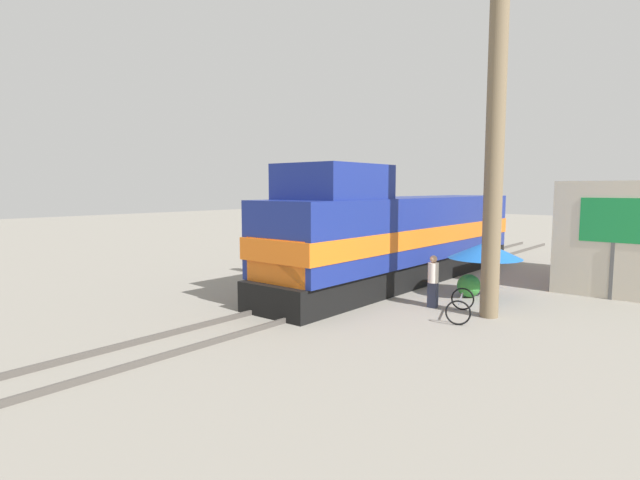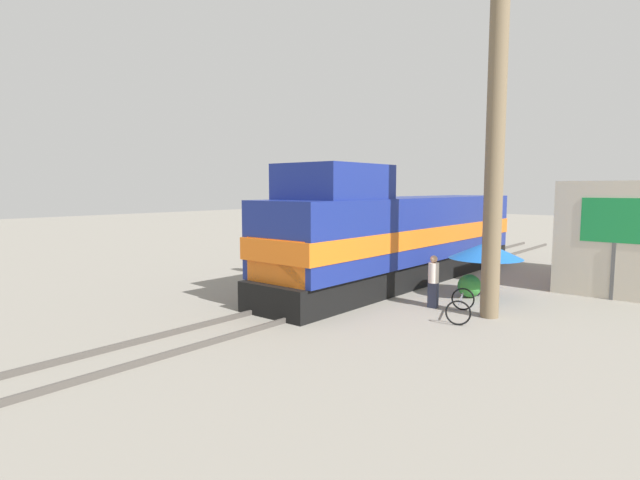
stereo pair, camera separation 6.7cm
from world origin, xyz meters
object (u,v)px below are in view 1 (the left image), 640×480
object	(u,v)px
bicycle	(460,305)
locomotive	(398,236)
utility_pole	(496,120)
billboard_sign	(614,225)
person_bystander	(433,279)
vendor_umbrella	(485,250)

from	to	relation	value
bicycle	locomotive	bearing A→B (deg)	-59.77
utility_pole	billboard_sign	distance (m)	6.43
billboard_sign	bicycle	size ratio (longest dim) A/B	1.72
billboard_sign	bicycle	bearing A→B (deg)	-118.19
billboard_sign	bicycle	world-z (taller)	billboard_sign
person_bystander	billboard_sign	bearing A→B (deg)	50.13
locomotive	person_bystander	distance (m)	4.45
utility_pole	person_bystander	bearing A→B (deg)	-179.33
utility_pole	billboard_sign	bearing A→B (deg)	64.80
billboard_sign	bicycle	xyz separation A→B (m)	(-3.01, -5.61, -2.22)
locomotive	vendor_umbrella	distance (m)	3.80
vendor_umbrella	person_bystander	distance (m)	2.80
locomotive	billboard_sign	xyz separation A→B (m)	(7.32, 2.02, 0.67)
locomotive	vendor_umbrella	world-z (taller)	locomotive
locomotive	utility_pole	world-z (taller)	utility_pole
utility_pole	bicycle	size ratio (longest dim) A/B	5.66
utility_pole	bicycle	distance (m)	5.53
locomotive	bicycle	world-z (taller)	locomotive
billboard_sign	person_bystander	world-z (taller)	billboard_sign
locomotive	billboard_sign	size ratio (longest dim) A/B	4.51
locomotive	bicycle	bearing A→B (deg)	-39.77
vendor_umbrella	billboard_sign	world-z (taller)	billboard_sign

